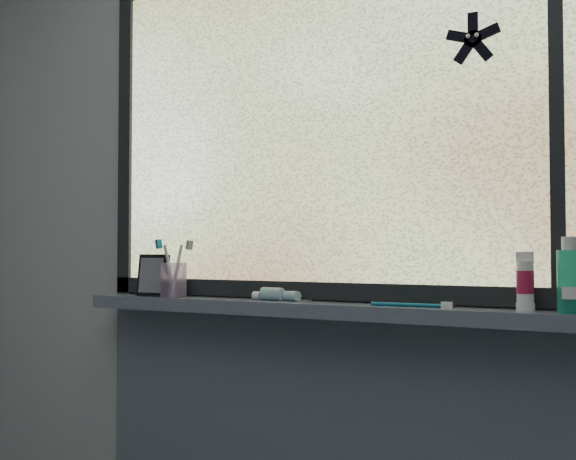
% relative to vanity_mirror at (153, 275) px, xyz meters
% --- Properties ---
extents(wall_back, '(3.00, 0.01, 2.50)m').
position_rel_vanity_mirror_xyz_m(wall_back, '(0.61, 0.09, 0.16)').
color(wall_back, '#9EA3A8').
rests_on(wall_back, ground).
extents(windowsill, '(1.62, 0.14, 0.04)m').
position_rel_vanity_mirror_xyz_m(windowsill, '(0.61, 0.01, -0.09)').
color(windowsill, '#4E5768').
rests_on(windowsill, wall_back).
extents(window_pane, '(1.50, 0.01, 1.00)m').
position_rel_vanity_mirror_xyz_m(window_pane, '(0.61, 0.07, 0.44)').
color(window_pane, silver).
rests_on(window_pane, wall_back).
extents(frame_bottom, '(1.60, 0.03, 0.05)m').
position_rel_vanity_mirror_xyz_m(frame_bottom, '(0.61, 0.06, -0.04)').
color(frame_bottom, black).
rests_on(frame_bottom, windowsill).
extents(frame_left, '(0.05, 0.03, 1.10)m').
position_rel_vanity_mirror_xyz_m(frame_left, '(-0.17, 0.06, 0.44)').
color(frame_left, black).
rests_on(frame_left, wall_back).
extents(frame_mullion, '(0.03, 0.03, 1.00)m').
position_rel_vanity_mirror_xyz_m(frame_mullion, '(1.21, 0.06, 0.44)').
color(frame_mullion, black).
rests_on(frame_mullion, wall_back).
extents(starfish_sticker, '(0.15, 0.02, 0.15)m').
position_rel_vanity_mirror_xyz_m(starfish_sticker, '(1.01, 0.05, 0.63)').
color(starfish_sticker, black).
rests_on(starfish_sticker, window_pane).
extents(vanity_mirror, '(0.11, 0.06, 0.13)m').
position_rel_vanity_mirror_xyz_m(vanity_mirror, '(0.00, 0.00, 0.00)').
color(vanity_mirror, black).
rests_on(vanity_mirror, windowsill).
extents(toothpaste_tube, '(0.22, 0.08, 0.04)m').
position_rel_vanity_mirror_xyz_m(toothpaste_tube, '(0.45, 0.02, -0.05)').
color(toothpaste_tube, white).
rests_on(toothpaste_tube, windowsill).
extents(toothbrush_cup, '(0.10, 0.10, 0.11)m').
position_rel_vanity_mirror_xyz_m(toothbrush_cup, '(0.09, -0.01, -0.01)').
color(toothbrush_cup, '#C3A5DB').
rests_on(toothbrush_cup, windowsill).
extents(toothbrush_lying, '(0.23, 0.04, 0.02)m').
position_rel_vanity_mirror_xyz_m(toothbrush_lying, '(0.84, -0.01, -0.06)').
color(toothbrush_lying, '#0D5C7A').
rests_on(toothbrush_lying, windowsill).
extents(mouthwash_bottle, '(0.07, 0.07, 0.15)m').
position_rel_vanity_mirror_xyz_m(mouthwash_bottle, '(1.23, -0.01, 0.02)').
color(mouthwash_bottle, '#21AC8A').
rests_on(mouthwash_bottle, windowsill).
extents(cream_tube, '(0.05, 0.05, 0.10)m').
position_rel_vanity_mirror_xyz_m(cream_tube, '(1.13, 0.02, 0.01)').
color(cream_tube, silver).
rests_on(cream_tube, windowsill).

